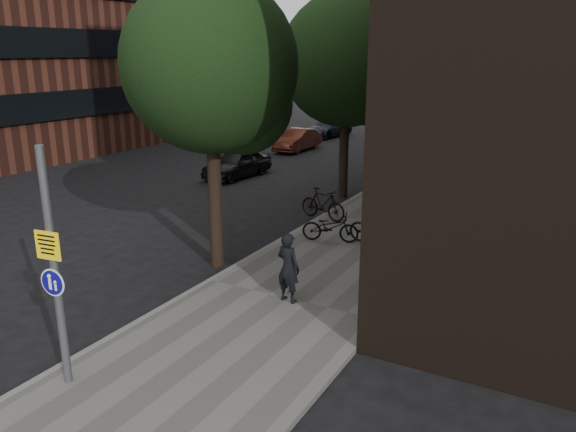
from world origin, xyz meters
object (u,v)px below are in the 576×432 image
Objects in this scene: signpost at (55,269)px; pedestrian at (288,267)px; parked_car_near at (237,163)px; parked_bike_facade_near at (378,229)px.

pedestrian is (1.77, 4.71, -1.27)m from signpost.
pedestrian reaches higher than parked_car_near.
parked_car_near is (-9.11, 6.16, 0.06)m from parked_bike_facade_near.
parked_bike_facade_near is (0.42, 4.70, -0.34)m from pedestrian.
pedestrian is at bearing 177.46° from parked_bike_facade_near.
pedestrian is 0.43× the size of parked_car_near.
pedestrian is 0.91× the size of parked_bike_facade_near.
parked_car_near is (-6.92, 15.56, -1.56)m from signpost.
parked_car_near is at bearing -40.73° from pedestrian.
signpost reaches higher than parked_bike_facade_near.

